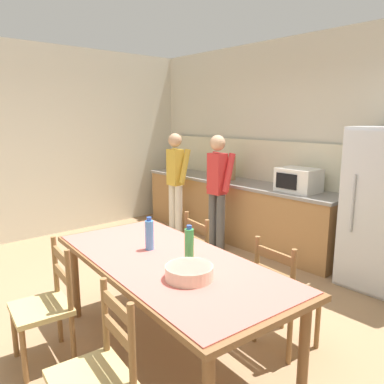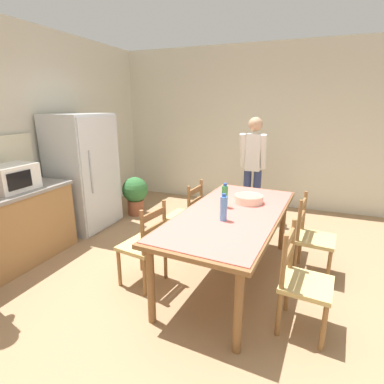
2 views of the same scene
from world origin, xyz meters
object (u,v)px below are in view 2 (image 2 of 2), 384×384
object	(u,v)px
microwave	(11,178)
dining_table	(232,218)
chair_side_near_left	(302,282)
potted_plant	(135,193)
refrigerator	(84,172)
serving_bowl	(249,198)
bottle_off_centre	(225,196)
chair_side_far_right	(186,216)
bottle_near_centre	(224,208)
chair_side_far_left	(145,245)
chair_side_near_right	(312,238)
person_by_table	(253,164)

from	to	relation	value
microwave	dining_table	bearing A→B (deg)	-78.31
chair_side_near_left	potted_plant	world-z (taller)	chair_side_near_left
chair_side_near_left	refrigerator	bearing A→B (deg)	76.11
serving_bowl	potted_plant	distance (m)	2.42
bottle_off_centre	chair_side_far_right	size ratio (longest dim) A/B	0.30
bottle_near_centre	chair_side_far_left	xyz separation A→B (m)	(-0.16, 0.80, -0.46)
serving_bowl	bottle_off_centre	bearing A→B (deg)	139.31
potted_plant	refrigerator	bearing A→B (deg)	149.40
chair_side_near_right	person_by_table	size ratio (longest dim) A/B	0.54
microwave	chair_side_near_left	distance (m)	3.29
refrigerator	microwave	xyz separation A→B (m)	(-1.17, 0.02, 0.18)
bottle_near_centre	bottle_off_centre	xyz separation A→B (m)	(0.38, 0.09, 0.00)
serving_bowl	chair_side_far_left	xyz separation A→B (m)	(-0.79, 0.92, -0.39)
person_by_table	microwave	bearing A→B (deg)	-41.31
dining_table	chair_side_far_right	xyz separation A→B (m)	(0.54, 0.74, -0.26)
chair_side_near_right	bottle_off_centre	bearing A→B (deg)	114.32
refrigerator	chair_side_near_right	world-z (taller)	refrigerator
refrigerator	person_by_table	xyz separation A→B (m)	(1.25, -2.35, 0.07)
bottle_off_centre	chair_side_near_left	world-z (taller)	bottle_off_centre
refrigerator	person_by_table	bearing A→B (deg)	-61.90
bottle_off_centre	chair_side_far_left	xyz separation A→B (m)	(-0.54, 0.70, -0.46)
chair_side_near_left	chair_side_far_right	bearing A→B (deg)	60.47
dining_table	chair_side_far_left	distance (m)	0.96
microwave	serving_bowl	xyz separation A→B (m)	(0.88, -2.60, -0.21)
dining_table	bottle_near_centre	distance (m)	0.33
dining_table	serving_bowl	world-z (taller)	serving_bowl
microwave	serving_bowl	size ratio (longest dim) A/B	1.56
dining_table	bottle_off_centre	xyz separation A→B (m)	(0.12, 0.11, 0.20)
microwave	chair_side_far_right	bearing A→B (deg)	-58.93
bottle_near_centre	person_by_table	xyz separation A→B (m)	(2.18, 0.11, 0.04)
bottle_off_centre	serving_bowl	world-z (taller)	bottle_off_centre
bottle_near_centre	person_by_table	distance (m)	2.18
chair_side_far_left	person_by_table	xyz separation A→B (m)	(2.33, -0.69, 0.50)
bottle_off_centre	chair_side_near_right	distance (m)	1.08
bottle_near_centre	chair_side_near_right	bearing A→B (deg)	-50.66
chair_side_far_left	refrigerator	bearing A→B (deg)	-114.07
bottle_near_centre	potted_plant	size ratio (longest dim) A/B	0.40
serving_bowl	chair_side_near_right	xyz separation A→B (m)	(0.05, -0.71, -0.39)
dining_table	bottle_off_centre	world-z (taller)	bottle_off_centre
bottle_off_centre	chair_side_far_right	distance (m)	0.89
dining_table	chair_side_far_left	xyz separation A→B (m)	(-0.42, 0.82, -0.26)
chair_side_far_right	potted_plant	distance (m)	1.55
bottle_off_centre	serving_bowl	distance (m)	0.34
refrigerator	dining_table	size ratio (longest dim) A/B	0.79
dining_table	potted_plant	size ratio (longest dim) A/B	3.31
refrigerator	potted_plant	size ratio (longest dim) A/B	2.60
bottle_off_centre	chair_side_far_right	world-z (taller)	bottle_off_centre
chair_side_near_right	person_by_table	world-z (taller)	person_by_table
microwave	bottle_near_centre	bearing A→B (deg)	-84.24
person_by_table	potted_plant	size ratio (longest dim) A/B	2.51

